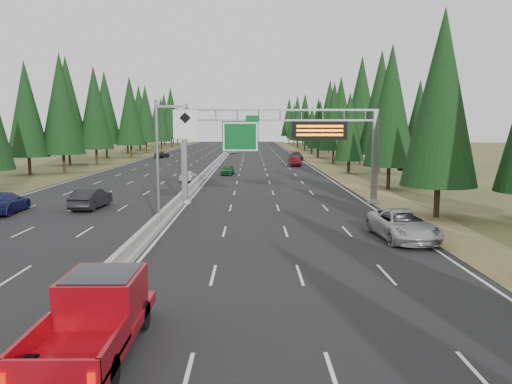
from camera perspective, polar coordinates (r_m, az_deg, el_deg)
road at (r=86.83m, az=-4.44°, el=3.22°), size 32.00×260.00×0.08m
shoulder_right at (r=87.45m, az=7.30°, el=3.21°), size 3.60×260.00×0.06m
shoulder_left at (r=89.82m, az=-15.86°, el=3.09°), size 3.60×260.00×0.06m
median_barrier at (r=86.81m, az=-4.44°, el=3.47°), size 0.70×260.00×0.85m
sign_gantry at (r=41.41m, az=3.65°, el=5.84°), size 16.75×0.98×7.80m
hov_sign_pole at (r=31.86m, az=-10.18°, el=4.28°), size 2.80×0.50×8.00m
tree_row_right at (r=82.77m, az=10.99°, el=9.21°), size 11.94×240.78×18.36m
tree_row_left at (r=86.05m, az=-19.90°, el=9.04°), size 12.24×240.98×18.64m
silver_minivan at (r=29.49m, az=16.45°, el=-3.63°), size 3.21×6.18×1.66m
red_pickup at (r=15.40m, az=-17.57°, el=-12.66°), size 2.26×6.33×2.06m
car_ahead_green at (r=66.55m, az=-3.25°, el=2.54°), size 1.89×3.94×1.30m
car_ahead_dkred at (r=81.57m, az=4.46°, el=3.52°), size 1.82×4.75×1.55m
car_ahead_dkgrey at (r=96.13m, az=4.61°, el=4.13°), size 2.51×5.57×1.58m
car_ahead_white at (r=122.34m, az=-2.61°, el=4.80°), size 2.76×5.15×1.38m
car_ahead_far at (r=145.08m, az=-1.67°, el=5.27°), size 2.37×4.91×1.62m
car_onc_near at (r=40.97m, az=-18.34°, el=-0.69°), size 2.08×5.01×1.61m
car_onc_blue at (r=41.16m, az=-26.87°, el=-1.09°), size 2.55×5.64×1.60m
car_onc_white at (r=59.00m, az=-7.75°, el=1.86°), size 1.91×4.00×1.32m
car_onc_far at (r=105.89m, az=-10.70°, el=4.26°), size 2.56×4.92×1.33m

